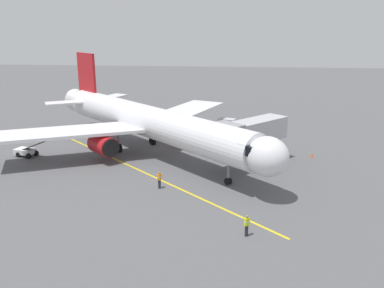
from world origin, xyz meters
The scene contains 12 objects.
ground_plane centered at (0.00, 0.00, 0.00)m, with size 220.00×220.00×0.00m, color #565659.
apron_lead_in_line centered at (0.67, 8.81, 0.01)m, with size 0.24×40.00×0.01m, color yellow.
airplane centered at (0.88, 2.62, 4.00)m, with size 33.36×32.77×11.50m.
jet_bridge centered at (-11.03, 6.40, 3.76)m, with size 9.27×9.69×5.40m.
ground_crew_marshaller centered at (-10.74, 22.26, 0.89)m, with size 0.47×0.44×1.71m.
ground_crew_wing_walker centered at (-2.55, 13.72, 0.89)m, with size 0.36×0.46×1.71m.
belt_loader_near_nose centered at (15.30, 5.42, 0.71)m, with size 4.73×2.33×2.32m.
baggage_cart_portside centered at (-8.55, -12.31, 0.66)m, with size 2.93×2.31×1.27m.
safety_cone_nose_left centered at (-10.45, 7.25, 0.28)m, with size 0.32×0.32×0.55m, color #F2590F.
safety_cone_nose_right centered at (-15.63, 4.64, 0.28)m, with size 0.32×0.32×0.55m, color #F2590F.
safety_cone_wing_port centered at (-19.08, 2.34, 0.28)m, with size 0.32×0.32×0.55m, color #F2590F.
safety_cone_wing_starboard centered at (-9.71, 5.24, 0.28)m, with size 0.32×0.32×0.55m, color #F2590F.
Camera 1 is at (-9.50, 49.92, 15.21)m, focal length 37.91 mm.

